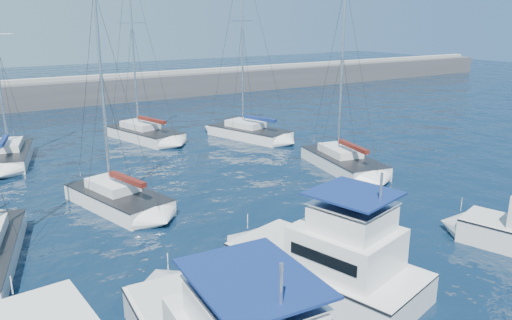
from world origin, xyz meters
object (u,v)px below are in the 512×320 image
sailboat_back_c (249,132)px  sailboat_mid_e (343,162)px  sailboat_back_a (8,155)px  sailboat_mid_c (117,199)px  sailboat_back_b (144,133)px  motor_yacht_stbd_inner (332,262)px

sailboat_back_c → sailboat_mid_e: bearing=-104.0°
sailboat_back_a → sailboat_back_c: (19.64, -2.96, 0.02)m
sailboat_mid_c → sailboat_mid_e: (16.21, -1.17, 0.00)m
sailboat_mid_c → sailboat_mid_e: bearing=-18.7°
sailboat_mid_e → sailboat_back_c: (-0.73, 11.85, 0.04)m
sailboat_mid_e → sailboat_back_a: (-20.37, 14.81, 0.02)m
sailboat_mid_e → sailboat_back_b: 18.83m
sailboat_mid_c → sailboat_back_a: (-4.16, 13.64, 0.03)m
motor_yacht_stbd_inner → sailboat_back_b: size_ratio=0.53×
motor_yacht_stbd_inner → sailboat_back_b: bearing=70.1°
sailboat_back_a → sailboat_back_c: 19.86m
sailboat_mid_e → sailboat_back_b: size_ratio=0.81×
sailboat_back_a → motor_yacht_stbd_inner: bearing=-58.8°
sailboat_back_a → sailboat_back_b: (11.33, 1.71, 0.00)m
motor_yacht_stbd_inner → sailboat_back_a: size_ratio=0.57×
motor_yacht_stbd_inner → sailboat_back_b: 29.02m
sailboat_back_a → sailboat_back_c: sailboat_back_c is taller
sailboat_back_b → sailboat_mid_e: bearing=-76.7°
motor_yacht_stbd_inner → sailboat_back_a: bearing=93.0°
sailboat_mid_c → sailboat_back_a: sailboat_back_a is taller
sailboat_back_b → sailboat_back_c: bearing=-44.8°
motor_yacht_stbd_inner → sailboat_mid_c: 14.31m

